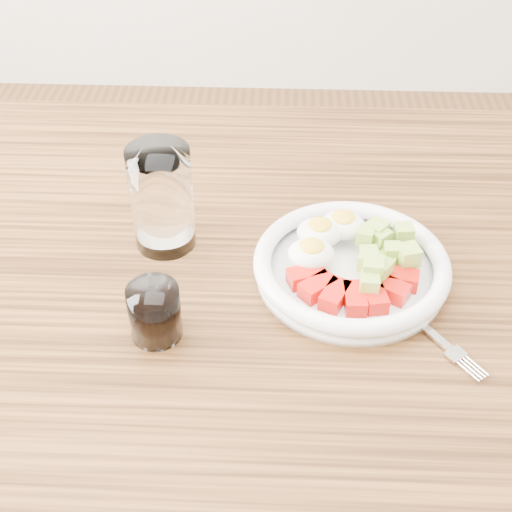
{
  "coord_description": "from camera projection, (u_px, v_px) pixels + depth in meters",
  "views": [
    {
      "loc": [
        0.02,
        -0.67,
        1.38
      ],
      "look_at": [
        -0.01,
        0.01,
        0.8
      ],
      "focal_mm": 50.0,
      "sensor_mm": 36.0,
      "label": 1
    }
  ],
  "objects": [
    {
      "name": "dining_table",
      "position": [
        263.0,
        334.0,
        0.97
      ],
      "size": [
        1.5,
        0.9,
        0.77
      ],
      "color": "brown",
      "rests_on": "ground"
    },
    {
      "name": "bowl",
      "position": [
        350.0,
        264.0,
        0.89
      ],
      "size": [
        0.25,
        0.25,
        0.06
      ],
      "color": "white",
      "rests_on": "dining_table"
    },
    {
      "name": "fork",
      "position": [
        408.0,
        313.0,
        0.85
      ],
      "size": [
        0.13,
        0.16,
        0.01
      ],
      "color": "black",
      "rests_on": "dining_table"
    },
    {
      "name": "water_glass",
      "position": [
        162.0,
        198.0,
        0.92
      ],
      "size": [
        0.08,
        0.08,
        0.14
      ],
      "primitive_type": "cylinder",
      "color": "white",
      "rests_on": "dining_table"
    },
    {
      "name": "coffee_glass",
      "position": [
        155.0,
        313.0,
        0.81
      ],
      "size": [
        0.06,
        0.06,
        0.07
      ],
      "color": "white",
      "rests_on": "dining_table"
    }
  ]
}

